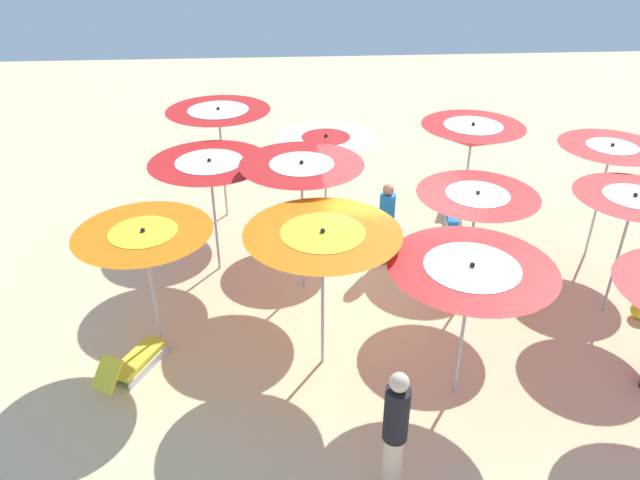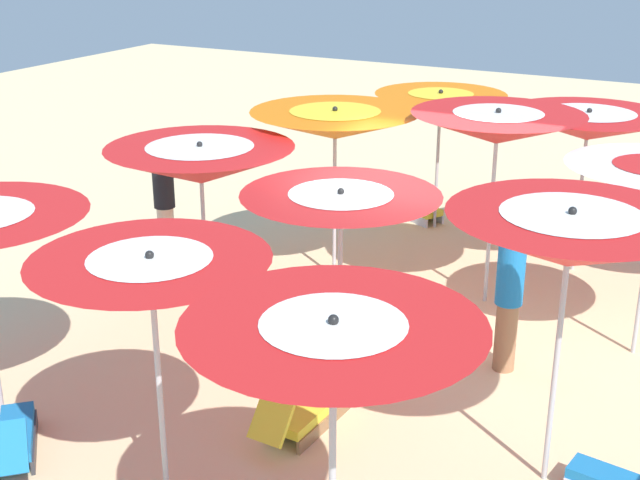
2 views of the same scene
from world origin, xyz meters
name	(u,v)px [view 2 (image 2 of 2)]	position (x,y,z in m)	size (l,w,h in m)	color
ground	(413,345)	(0.00, 0.00, -0.02)	(37.54, 37.54, 0.04)	beige
beach_umbrella_1	(152,282)	(-0.75, -3.70, 2.05)	(1.91, 1.91, 2.31)	#B2B2B7
beach_umbrella_2	(333,346)	(1.13, -4.25, 2.20)	(1.95, 1.95, 2.42)	#B2B2B7
beach_umbrella_3	(201,164)	(-2.54, -0.54, 1.98)	(2.24, 2.24, 2.26)	#B2B2B7
beach_umbrella_4	(341,211)	(-0.32, -1.29, 1.98)	(2.01, 2.01, 2.22)	#B2B2B7
beach_umbrella_5	(570,239)	(2.03, -1.87, 2.29)	(2.02, 2.02, 2.56)	#B2B2B7
beach_umbrella_6	(335,125)	(-1.74, 1.36, 2.16)	(2.24, 2.24, 2.40)	#B2B2B7
beach_umbrella_7	(497,128)	(0.37, 1.56, 2.31)	(2.12, 2.12, 2.55)	#B2B2B7
beach_umbrella_9	(440,104)	(-1.25, 3.94, 2.01)	(2.03, 2.03, 2.23)	#B2B2B7
beach_umbrella_10	(588,126)	(1.13, 3.19, 2.08)	(2.19, 2.19, 2.32)	#B2B2B7
lounger_1	(304,412)	(-0.24, -2.20, 0.21)	(0.45, 1.32, 0.63)	olive
lounger_2	(411,204)	(-1.79, 4.26, 0.21)	(1.37, 0.94, 0.61)	silver
lounger_3	(15,437)	(-2.39, -3.84, 0.20)	(1.09, 1.11, 0.61)	#333338
beachgoer_0	(509,295)	(1.12, -0.09, 0.90)	(0.30, 0.30, 1.72)	#A3704C
beachgoer_1	(164,199)	(-4.10, 0.68, 0.97)	(0.30, 0.30, 1.83)	beige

